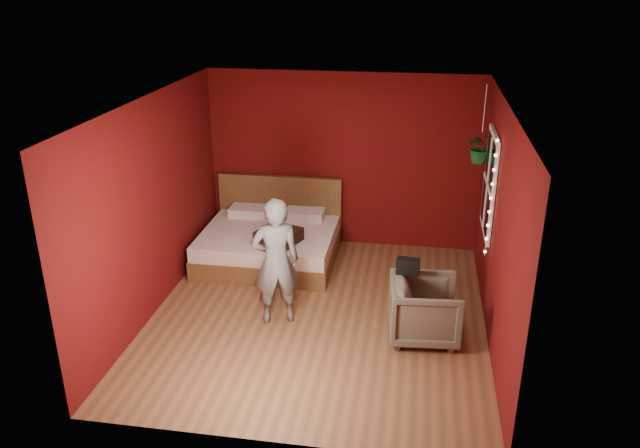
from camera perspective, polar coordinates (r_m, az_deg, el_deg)
The scene contains 10 objects.
floor at distance 7.71m, azimuth -0.16°, elevation -8.31°, with size 4.50×4.50×0.00m, color brown.
room_walls at distance 7.01m, azimuth -0.17°, elevation 3.59°, with size 4.04×4.54×2.62m.
window at distance 7.88m, azimuth 15.21°, elevation 3.57°, with size 0.05×0.97×1.27m.
fairy_lights at distance 7.38m, azimuth 15.36°, elevation 2.30°, with size 0.04×0.04×1.45m.
bed at distance 9.06m, azimuth -4.57°, elevation -1.58°, with size 1.89×1.61×1.04m.
person at distance 7.26m, azimuth -4.07°, elevation -3.45°, with size 0.57×0.37×1.56m, color slate.
armchair at distance 7.21m, azimuth 9.56°, elevation -7.75°, with size 0.76×0.78×0.71m, color #60604C.
handbag at distance 7.15m, azimuth 8.05°, elevation -3.84°, with size 0.26×0.13×0.18m, color black.
throw_pillow at distance 8.48m, azimuth -3.80°, elevation -1.11°, with size 0.50×0.50×0.18m, color black.
hanging_plant at distance 8.34m, azimuth 14.49°, elevation 6.81°, with size 0.44×0.41×1.01m.
Camera 1 is at (1.08, -6.54, 3.93)m, focal length 35.00 mm.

